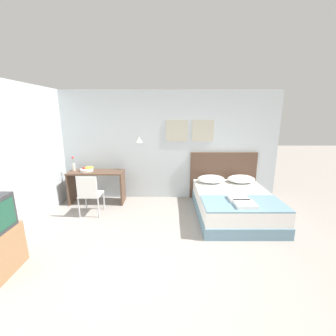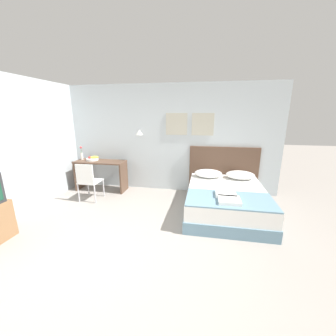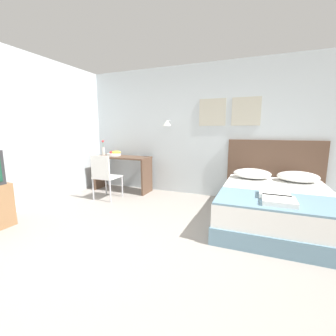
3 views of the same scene
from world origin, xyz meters
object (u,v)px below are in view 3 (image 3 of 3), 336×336
at_px(fruit_bowl, 114,154).
at_px(folded_towel_mid_bed, 279,201).
at_px(bed, 275,207).
at_px(pillow_right, 298,177).
at_px(folded_towel_near_foot, 274,194).
at_px(throw_blanket, 280,201).
at_px(flower_vase, 103,149).
at_px(desk, 122,167).
at_px(pillow_left, 252,174).
at_px(headboard, 273,172).
at_px(desk_chair, 104,174).

bearing_deg(fruit_bowl, folded_towel_mid_bed, -23.93).
bearing_deg(bed, folded_towel_mid_bed, -91.64).
height_order(pillow_right, folded_towel_near_foot, pillow_right).
bearing_deg(bed, throw_blanket, -90.00).
bearing_deg(bed, flower_vase, 168.00).
bearing_deg(flower_vase, desk, -5.70).
distance_m(pillow_left, pillow_right, 0.72).
xyz_separation_m(folded_towel_mid_bed, flower_vase, (-3.60, 1.49, 0.35)).
xyz_separation_m(folded_towel_near_foot, flower_vase, (-3.57, 1.21, 0.35)).
xyz_separation_m(pillow_right, fruit_bowl, (-3.66, 0.03, 0.23)).
bearing_deg(headboard, bed, -90.00).
height_order(pillow_left, fruit_bowl, fruit_bowl).
distance_m(headboard, folded_towel_near_foot, 1.47).
bearing_deg(pillow_left, folded_towel_mid_bed, -76.69).
relative_size(folded_towel_mid_bed, desk, 0.28).
bearing_deg(throw_blanket, bed, 90.00).
bearing_deg(pillow_left, flower_vase, 179.01).
bearing_deg(flower_vase, headboard, 4.07).
bearing_deg(headboard, desk_chair, -161.17).
relative_size(bed, headboard, 1.21).
distance_m(headboard, fruit_bowl, 3.32).
bearing_deg(flower_vase, bed, -12.00).
bearing_deg(bed, desk_chair, -179.93).
relative_size(folded_towel_mid_bed, flower_vase, 1.02).
height_order(pillow_left, folded_towel_mid_bed, pillow_left).
bearing_deg(flower_vase, fruit_bowl, -5.56).
bearing_deg(folded_towel_mid_bed, throw_blanket, 81.63).
bearing_deg(pillow_right, folded_towel_mid_bed, -104.86).
relative_size(pillow_right, desk_chair, 0.72).
relative_size(pillow_right, flower_vase, 1.82).
xyz_separation_m(headboard, desk_chair, (-3.02, -1.03, -0.07)).
xyz_separation_m(headboard, folded_towel_near_foot, (-0.06, -1.47, -0.03)).
height_order(headboard, pillow_left, headboard).
xyz_separation_m(folded_towel_mid_bed, fruit_bowl, (-3.28, 1.46, 0.26)).
distance_m(folded_towel_mid_bed, desk_chair, 3.09).
distance_m(throw_blanket, desk, 3.35).
bearing_deg(headboard, desk, -174.24).
relative_size(throw_blanket, folded_towel_mid_bed, 4.15).
height_order(bed, folded_towel_near_foot, folded_towel_near_foot).
height_order(folded_towel_mid_bed, flower_vase, flower_vase).
xyz_separation_m(throw_blanket, flower_vase, (-3.62, 1.35, 0.40)).
height_order(headboard, desk, headboard).
height_order(pillow_right, fruit_bowl, fruit_bowl).
relative_size(pillow_right, folded_towel_mid_bed, 1.79).
height_order(pillow_right, throw_blanket, pillow_right).
xyz_separation_m(bed, pillow_right, (0.36, 0.71, 0.34)).
distance_m(pillow_right, flower_vase, 3.99).
distance_m(headboard, pillow_right, 0.48).
bearing_deg(folded_towel_mid_bed, pillow_left, 103.31).
height_order(bed, desk_chair, desk_chair).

